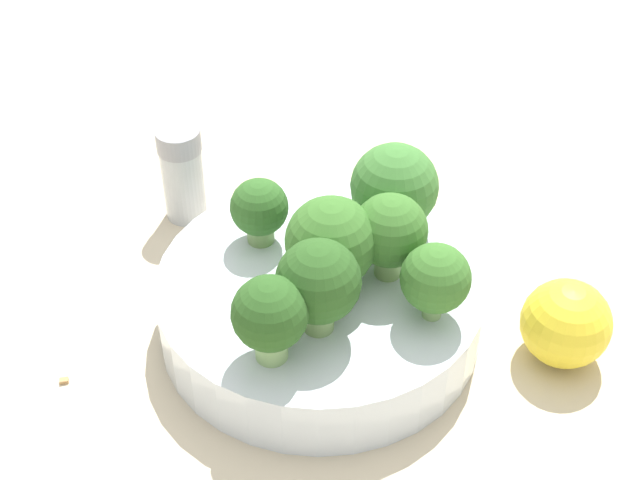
{
  "coord_description": "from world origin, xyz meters",
  "views": [
    {
      "loc": [
        0.24,
        -0.35,
        0.44
      ],
      "look_at": [
        0.0,
        0.0,
        0.08
      ],
      "focal_mm": 50.0,
      "sensor_mm": 36.0,
      "label": 1
    }
  ],
  "objects": [
    {
      "name": "broccoli_floret_3",
      "position": [
        0.03,
        0.03,
        0.08
      ],
      "size": [
        0.05,
        0.05,
        0.06
      ],
      "color": "#7A9E5B",
      "rests_on": "bowl"
    },
    {
      "name": "almond_crumb_2",
      "position": [
        -0.15,
        0.04,
        0.0
      ],
      "size": [
        0.01,
        0.01,
        0.01
      ],
      "primitive_type": "cube",
      "rotation": [
        0.0,
        0.0,
        1.31
      ],
      "color": "#AD7F4C",
      "rests_on": "ground_plane"
    },
    {
      "name": "almond_crumb_3",
      "position": [
        -0.12,
        0.06,
        0.0
      ],
      "size": [
        0.01,
        0.01,
        0.01
      ],
      "primitive_type": "cube",
      "rotation": [
        0.0,
        0.0,
        0.41
      ],
      "color": "#AD7F4C",
      "rests_on": "ground_plane"
    },
    {
      "name": "broccoli_floret_6",
      "position": [
        0.01,
        -0.07,
        0.08
      ],
      "size": [
        0.04,
        0.04,
        0.06
      ],
      "color": "#8EB770",
      "rests_on": "bowl"
    },
    {
      "name": "broccoli_floret_0",
      "position": [
        0.01,
        0.07,
        0.08
      ],
      "size": [
        0.06,
        0.06,
        0.07
      ],
      "color": "#84AD66",
      "rests_on": "bowl"
    },
    {
      "name": "pepper_shaker",
      "position": [
        -0.15,
        0.04,
        0.04
      ],
      "size": [
        0.03,
        0.03,
        0.08
      ],
      "color": "#B2B7BC",
      "rests_on": "ground_plane"
    },
    {
      "name": "broccoli_floret_2",
      "position": [
        0.02,
        -0.04,
        0.08
      ],
      "size": [
        0.05,
        0.05,
        0.06
      ],
      "color": "#7A9E5B",
      "rests_on": "bowl"
    },
    {
      "name": "broccoli_floret_1",
      "position": [
        0.01,
        -0.0,
        0.08
      ],
      "size": [
        0.06,
        0.06,
        0.06
      ],
      "color": "#7A9E5B",
      "rests_on": "bowl"
    },
    {
      "name": "broccoli_floret_4",
      "position": [
        -0.05,
        0.01,
        0.07
      ],
      "size": [
        0.04,
        0.04,
        0.05
      ],
      "color": "#7A9E5B",
      "rests_on": "bowl"
    },
    {
      "name": "almond_crumb_0",
      "position": [
        -0.04,
        0.12,
        0.0
      ],
      "size": [
        0.01,
        0.01,
        0.01
      ],
      "primitive_type": "cube",
      "rotation": [
        0.0,
        0.0,
        4.39
      ],
      "color": "#AD7F4C",
      "rests_on": "ground_plane"
    },
    {
      "name": "almond_crumb_1",
      "position": [
        -0.11,
        -0.13,
        0.0
      ],
      "size": [
        0.01,
        0.01,
        0.01
      ],
      "primitive_type": "cube",
      "rotation": [
        0.0,
        0.0,
        0.81
      ],
      "color": "#AD7F4C",
      "rests_on": "ground_plane"
    },
    {
      "name": "broccoli_floret_5",
      "position": [
        0.08,
        0.01,
        0.07
      ],
      "size": [
        0.04,
        0.04,
        0.05
      ],
      "color": "#84AD66",
      "rests_on": "bowl"
    },
    {
      "name": "ground_plane",
      "position": [
        0.0,
        0.0,
        0.0
      ],
      "size": [
        3.0,
        3.0,
        0.0
      ],
      "primitive_type": "plane",
      "color": "beige"
    },
    {
      "name": "lemon_wedge",
      "position": [
        0.14,
        0.07,
        0.03
      ],
      "size": [
        0.06,
        0.06,
        0.06
      ],
      "primitive_type": "sphere",
      "color": "yellow",
      "rests_on": "ground_plane"
    },
    {
      "name": "bowl",
      "position": [
        0.0,
        0.0,
        0.02
      ],
      "size": [
        0.21,
        0.21,
        0.04
      ],
      "primitive_type": "cylinder",
      "color": "silver",
      "rests_on": "ground_plane"
    }
  ]
}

